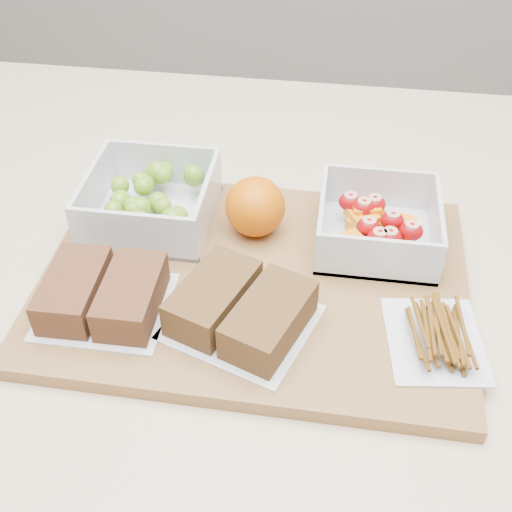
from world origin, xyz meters
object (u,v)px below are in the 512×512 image
at_px(grape_container, 152,199).
at_px(pretzel_bag, 437,333).
at_px(fruit_container, 377,226).
at_px(orange, 255,207).
at_px(sandwich_bag_left, 103,294).
at_px(sandwich_bag_center, 241,309).
at_px(cutting_board, 254,281).

relative_size(grape_container, pretzel_bag, 1.18).
bearing_deg(fruit_container, grape_container, 178.32).
height_order(orange, sandwich_bag_left, orange).
xyz_separation_m(sandwich_bag_left, sandwich_bag_center, (0.13, -0.00, 0.00)).
bearing_deg(fruit_container, orange, 179.93).
xyz_separation_m(sandwich_bag_center, pretzel_bag, (0.18, 0.00, -0.01)).
relative_size(cutting_board, grape_container, 3.20).
bearing_deg(cutting_board, grape_container, 148.46).
bearing_deg(grape_container, cutting_board, -32.15).
xyz_separation_m(sandwich_bag_left, pretzel_bag, (0.31, 0.00, -0.01)).
xyz_separation_m(cutting_board, fruit_container, (0.12, 0.07, 0.03)).
distance_m(sandwich_bag_left, pretzel_bag, 0.31).
distance_m(cutting_board, orange, 0.08).
height_order(fruit_container, sandwich_bag_center, fruit_container).
xyz_separation_m(grape_container, sandwich_bag_center, (0.12, -0.14, -0.01)).
bearing_deg(orange, grape_container, 176.51).
distance_m(grape_container, fruit_container, 0.24).
relative_size(sandwich_bag_left, pretzel_bag, 1.06).
relative_size(orange, pretzel_bag, 0.57).
bearing_deg(cutting_board, fruit_container, 31.21).
bearing_deg(sandwich_bag_left, fruit_container, 27.92).
xyz_separation_m(orange, pretzel_bag, (0.18, -0.13, -0.02)).
distance_m(cutting_board, grape_container, 0.15).
bearing_deg(fruit_container, pretzel_bag, -67.58).
distance_m(fruit_container, orange, 0.13).
xyz_separation_m(fruit_container, sandwich_bag_center, (-0.12, -0.13, -0.00)).
height_order(cutting_board, orange, orange).
bearing_deg(pretzel_bag, cutting_board, 160.45).
height_order(grape_container, sandwich_bag_center, grape_container).
distance_m(cutting_board, pretzel_bag, 0.18).
bearing_deg(pretzel_bag, sandwich_bag_center, -178.82).
bearing_deg(sandwich_bag_center, orange, 92.79).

